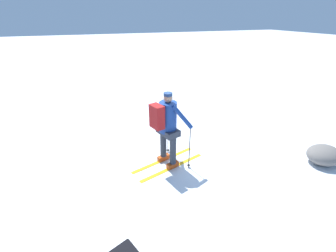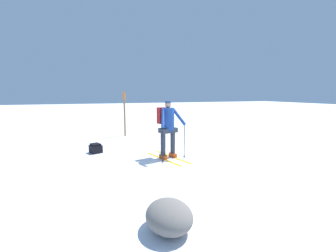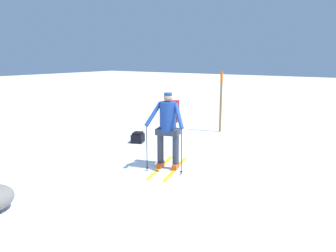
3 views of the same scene
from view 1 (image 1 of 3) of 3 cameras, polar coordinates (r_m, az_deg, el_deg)
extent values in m
plane|color=white|center=(6.23, 3.46, -4.64)|extent=(80.00, 80.00, 0.00)
cube|color=gold|center=(5.59, -1.15, -8.59)|extent=(1.72, 0.58, 0.01)
cube|color=#C64714|center=(5.55, -1.15, -8.04)|extent=(0.32, 0.19, 0.12)
cylinder|color=#2D333D|center=(5.32, -1.20, -4.16)|extent=(0.15, 0.15, 0.75)
cube|color=gold|center=(5.35, 1.21, -10.43)|extent=(1.72, 0.58, 0.01)
cube|color=#C64714|center=(5.31, 1.21, -9.87)|extent=(0.32, 0.19, 0.12)
cylinder|color=#2D333D|center=(5.06, 1.26, -5.89)|extent=(0.15, 0.15, 0.75)
cube|color=#2D333D|center=(5.00, 0.00, -1.33)|extent=(0.46, 0.59, 0.14)
cylinder|color=navy|center=(4.85, 0.00, 2.25)|extent=(0.38, 0.38, 0.68)
sphere|color=tan|center=(4.69, 0.00, 7.13)|extent=(0.19, 0.19, 0.19)
cylinder|color=navy|center=(4.66, 0.00, 8.07)|extent=(0.18, 0.18, 0.06)
cube|color=maroon|center=(4.66, -2.83, 2.38)|extent=(0.27, 0.36, 0.51)
cylinder|color=black|center=(5.61, -0.01, -2.06)|extent=(0.02, 0.02, 1.07)
cylinder|color=black|center=(5.85, -0.01, -6.15)|extent=(0.07, 0.07, 0.01)
cylinder|color=navy|center=(5.13, -0.58, 4.47)|extent=(0.35, 0.42, 0.54)
cylinder|color=black|center=(5.07, 5.49, -5.58)|extent=(0.02, 0.02, 1.07)
cylinder|color=black|center=(5.34, 5.27, -9.90)|extent=(0.07, 0.07, 0.01)
cylinder|color=navy|center=(4.70, 3.71, 2.27)|extent=(0.46, 0.25, 0.54)
ellipsoid|color=slate|center=(6.54, 34.85, -6.03)|extent=(0.81, 0.69, 0.44)
camera|label=2|loc=(8.21, 56.13, 6.37)|focal=24.00mm
camera|label=3|loc=(11.22, 23.86, 21.11)|focal=35.00mm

